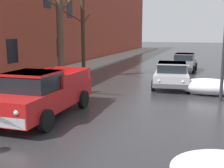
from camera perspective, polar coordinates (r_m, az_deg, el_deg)
The scene contains 11 objects.
left_sidewalk_slab at distance 20.22m, azimuth -12.75°, elevation 1.69°, with size 3.08×80.00×0.15m, color gray.
brick_townhouse_facade at distance 21.22m, azimuth -18.22°, elevation 15.26°, with size 0.63×80.00×10.06m.
snow_bank_near_corner_left at distance 14.28m, azimuth -18.78°, elevation -0.98°, with size 2.69×1.50×0.75m.
snow_bank_along_left_kerb at distance 14.69m, azimuth 19.38°, elevation -0.55°, with size 3.04×1.28×0.83m.
snow_bank_mid_block_left at distance 17.72m, azimuth -9.08°, elevation 1.67°, with size 2.09×1.25×0.84m.
snow_bank_along_right_kerb at distance 18.23m, azimuth -9.42°, elevation 2.00°, with size 2.40×1.48×0.90m.
bare_tree_mid_block at distance 18.67m, azimuth -10.54°, elevation 13.06°, with size 2.45×2.48×7.38m.
bare_tree_far_down_block at distance 22.06m, azimuth -6.02°, elevation 10.48°, with size 2.09×2.44×6.17m.
pickup_truck_red_approaching_near_lane at distance 10.43m, azimuth -14.10°, elevation -1.90°, with size 2.12×5.06×1.76m.
sedan_silver_parked_kerbside_close at distance 16.09m, azimuth 12.15°, elevation 1.97°, with size 2.28×4.00×1.42m.
sedan_grey_parked_kerbside_mid at distance 23.41m, azimuth 14.61°, elevation 4.44°, with size 2.03×4.14×1.42m.
Camera 1 is at (3.89, 0.82, 3.04)m, focal length 44.45 mm.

